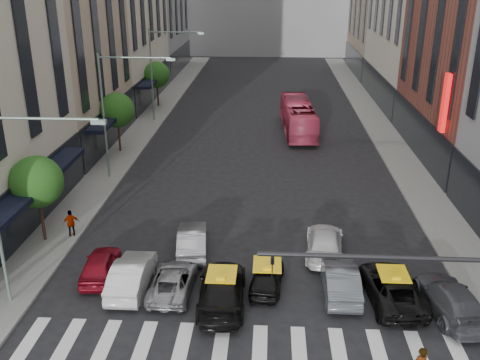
% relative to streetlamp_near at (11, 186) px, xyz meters
% --- Properties ---
extents(sidewalk_left, '(3.00, 96.00, 0.15)m').
position_rel_streetlamp_near_xyz_m(sidewalk_left, '(-1.46, 26.00, -5.83)').
color(sidewalk_left, slate).
rests_on(sidewalk_left, ground).
extents(sidewalk_right, '(3.00, 96.00, 0.15)m').
position_rel_streetlamp_near_xyz_m(sidewalk_right, '(21.54, 26.00, -5.83)').
color(sidewalk_right, slate).
rests_on(sidewalk_right, ground).
extents(building_left_b, '(8.00, 16.00, 24.00)m').
position_rel_streetlamp_near_xyz_m(building_left_b, '(-6.96, 24.00, 6.10)').
color(building_left_b, tan).
rests_on(building_left_b, ground).
extents(tree_near, '(2.88, 2.88, 4.95)m').
position_rel_streetlamp_near_xyz_m(tree_near, '(-1.76, 6.00, -2.25)').
color(tree_near, black).
rests_on(tree_near, sidewalk_left).
extents(tree_mid, '(2.88, 2.88, 4.95)m').
position_rel_streetlamp_near_xyz_m(tree_mid, '(-1.76, 22.00, -2.25)').
color(tree_mid, black).
rests_on(tree_mid, sidewalk_left).
extents(tree_far, '(2.88, 2.88, 4.95)m').
position_rel_streetlamp_near_xyz_m(tree_far, '(-1.76, 38.00, -2.25)').
color(tree_far, black).
rests_on(tree_far, sidewalk_left).
extents(streetlamp_near, '(5.38, 0.25, 9.00)m').
position_rel_streetlamp_near_xyz_m(streetlamp_near, '(0.00, 0.00, 0.00)').
color(streetlamp_near, gray).
rests_on(streetlamp_near, sidewalk_left).
extents(streetlamp_mid, '(5.38, 0.25, 9.00)m').
position_rel_streetlamp_near_xyz_m(streetlamp_mid, '(0.00, 16.00, 0.00)').
color(streetlamp_mid, gray).
rests_on(streetlamp_mid, sidewalk_left).
extents(streetlamp_far, '(5.38, 0.25, 9.00)m').
position_rel_streetlamp_near_xyz_m(streetlamp_far, '(0.00, 32.00, 0.00)').
color(streetlamp_far, gray).
rests_on(streetlamp_far, sidewalk_left).
extents(traffic_signal, '(10.10, 0.20, 6.00)m').
position_rel_streetlamp_near_xyz_m(traffic_signal, '(17.74, -5.00, -1.43)').
color(traffic_signal, black).
rests_on(traffic_signal, ground).
extents(liberty_sign, '(0.30, 0.70, 4.00)m').
position_rel_streetlamp_near_xyz_m(liberty_sign, '(22.64, 16.00, 0.10)').
color(liberty_sign, red).
rests_on(liberty_sign, ground).
extents(car_red, '(1.89, 4.03, 1.33)m').
position_rel_streetlamp_near_xyz_m(car_red, '(2.54, 2.55, -5.24)').
color(car_red, maroon).
rests_on(car_red, ground).
extents(car_white_front, '(1.61, 4.56, 1.50)m').
position_rel_streetlamp_near_xyz_m(car_white_front, '(4.37, 1.62, -5.15)').
color(car_white_front, silver).
rests_on(car_white_front, ground).
extents(car_silver, '(2.04, 4.29, 1.18)m').
position_rel_streetlamp_near_xyz_m(car_silver, '(6.39, 1.43, -5.31)').
color(car_silver, gray).
rests_on(car_silver, ground).
extents(taxi_left, '(2.35, 5.34, 1.53)m').
position_rel_streetlamp_near_xyz_m(taxi_left, '(8.82, 0.61, -5.14)').
color(taxi_left, black).
rests_on(taxi_left, ground).
extents(taxi_center, '(1.84, 3.79, 1.25)m').
position_rel_streetlamp_near_xyz_m(taxi_center, '(10.87, 2.05, -5.28)').
color(taxi_center, black).
rests_on(taxi_center, ground).
extents(car_grey_mid, '(1.59, 4.50, 1.48)m').
position_rel_streetlamp_near_xyz_m(car_grey_mid, '(14.34, 1.84, -5.16)').
color(car_grey_mid, '#484C51').
rests_on(car_grey_mid, ground).
extents(taxi_right, '(2.73, 5.16, 1.38)m').
position_rel_streetlamp_near_xyz_m(taxi_right, '(16.68, 1.34, -5.21)').
color(taxi_right, black).
rests_on(taxi_right, ground).
extents(car_grey_curb, '(2.66, 5.16, 1.43)m').
position_rel_streetlamp_near_xyz_m(car_grey_curb, '(19.08, 0.45, -5.19)').
color(car_grey_curb, '#414248').
rests_on(car_grey_curb, ground).
extents(car_row2_left, '(2.02, 4.53, 1.44)m').
position_rel_streetlamp_near_xyz_m(car_row2_left, '(6.77, 5.34, -5.18)').
color(car_row2_left, '#9C9CA1').
rests_on(car_row2_left, ground).
extents(car_row2_right, '(2.38, 4.96, 1.39)m').
position_rel_streetlamp_near_xyz_m(car_row2_right, '(13.94, 5.54, -5.21)').
color(car_row2_right, silver).
rests_on(car_row2_right, ground).
extents(bus, '(3.21, 11.01, 3.03)m').
position_rel_streetlamp_near_xyz_m(bus, '(13.45, 28.89, -4.39)').
color(bus, '#C33956').
rests_on(bus, ground).
extents(rider, '(0.74, 0.62, 1.75)m').
position_rel_streetlamp_near_xyz_m(rider, '(16.40, -4.62, -4.09)').
color(rider, gray).
rests_on(rider, motorcycle).
extents(pedestrian_far, '(1.00, 0.77, 1.58)m').
position_rel_streetlamp_near_xyz_m(pedestrian_far, '(-0.36, 6.53, -4.96)').
color(pedestrian_far, gray).
rests_on(pedestrian_far, sidewalk_left).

